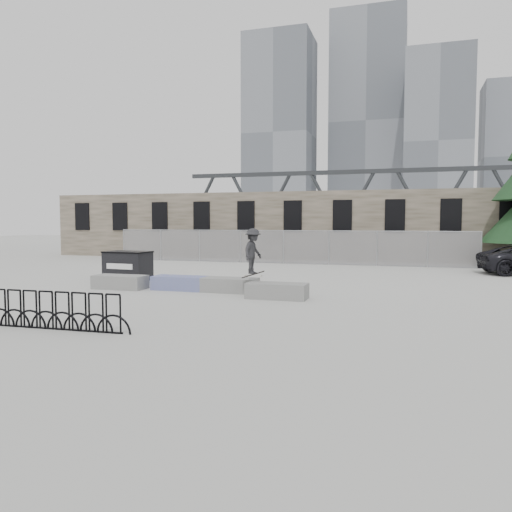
# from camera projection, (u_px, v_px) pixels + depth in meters

# --- Properties ---
(ground) EXTENTS (120.00, 120.00, 0.00)m
(ground) POSITION_uv_depth(u_px,v_px,m) (202.00, 291.00, 18.26)
(ground) COLOR #B7B8B2
(ground) RESTS_ON ground
(stone_wall) EXTENTS (36.00, 2.58, 4.50)m
(stone_wall) POSITION_uv_depth(u_px,v_px,m) (297.00, 226.00, 33.59)
(stone_wall) COLOR brown
(stone_wall) RESTS_ON ground
(chainlink_fence) EXTENTS (22.06, 0.06, 2.02)m
(chainlink_fence) POSITION_uv_depth(u_px,v_px,m) (283.00, 246.00, 30.11)
(chainlink_fence) COLOR gray
(chainlink_fence) RESTS_ON ground
(planter_far_left) EXTENTS (2.00, 0.90, 0.51)m
(planter_far_left) POSITION_uv_depth(u_px,v_px,m) (120.00, 281.00, 18.92)
(planter_far_left) COLOR gray
(planter_far_left) RESTS_ON ground
(planter_center_left) EXTENTS (2.00, 0.90, 0.51)m
(planter_center_left) POSITION_uv_depth(u_px,v_px,m) (180.00, 282.00, 18.61)
(planter_center_left) COLOR #3845A8
(planter_center_left) RESTS_ON ground
(planter_center_right) EXTENTS (2.00, 0.90, 0.51)m
(planter_center_right) POSITION_uv_depth(u_px,v_px,m) (230.00, 284.00, 18.02)
(planter_center_right) COLOR gray
(planter_center_right) RESTS_ON ground
(planter_offset) EXTENTS (2.00, 0.90, 0.51)m
(planter_offset) POSITION_uv_depth(u_px,v_px,m) (277.00, 290.00, 16.50)
(planter_offset) COLOR gray
(planter_offset) RESTS_ON ground
(dumpster) EXTENTS (2.02, 1.34, 1.27)m
(dumpster) POSITION_uv_depth(u_px,v_px,m) (128.00, 266.00, 21.54)
(dumpster) COLOR black
(dumpster) RESTS_ON ground
(bike_rack) EXTENTS (4.49, 0.16, 0.90)m
(bike_rack) POSITION_uv_depth(u_px,v_px,m) (46.00, 311.00, 11.82)
(bike_rack) COLOR black
(bike_rack) RESTS_ON ground
(skyline_towers) EXTENTS (58.00, 28.00, 48.00)m
(skyline_towers) POSITION_uv_depth(u_px,v_px,m) (370.00, 136.00, 106.59)
(skyline_towers) COLOR slate
(skyline_towers) RESTS_ON ground
(truss_bridge) EXTENTS (70.00, 3.00, 9.80)m
(truss_bridge) POSITION_uv_depth(u_px,v_px,m) (431.00, 210.00, 67.51)
(truss_bridge) COLOR #2D3033
(truss_bridge) RESTS_ON ground
(skateboarder) EXTENTS (0.79, 1.09, 1.71)m
(skateboarder) POSITION_uv_depth(u_px,v_px,m) (253.00, 251.00, 17.03)
(skateboarder) COLOR #27272A
(skateboarder) RESTS_ON ground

